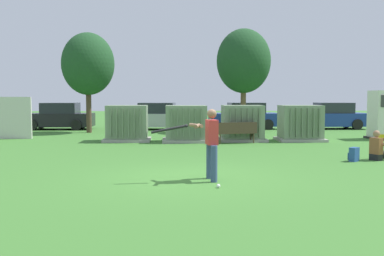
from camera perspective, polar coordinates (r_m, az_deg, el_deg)
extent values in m
plane|color=#3D752D|center=(11.29, -0.25, -6.38)|extent=(96.00, 96.00, 0.00)
cube|color=#9E9B93|center=(20.48, -8.26, -1.48)|extent=(2.10, 1.70, 0.12)
cube|color=gray|center=(20.41, -8.28, 0.78)|extent=(1.80, 1.40, 1.50)
cube|color=#63755B|center=(19.74, -10.34, 0.64)|extent=(0.06, 0.12, 1.27)
cube|color=#63755B|center=(19.70, -9.61, 0.64)|extent=(0.06, 0.12, 1.27)
cube|color=#63755B|center=(19.67, -8.87, 0.65)|extent=(0.06, 0.12, 1.27)
cube|color=#63755B|center=(19.65, -8.13, 0.65)|extent=(0.06, 0.12, 1.27)
cube|color=#63755B|center=(19.62, -7.39, 0.65)|extent=(0.06, 0.12, 1.27)
cube|color=#63755B|center=(19.60, -6.64, 0.66)|extent=(0.06, 0.12, 1.27)
cube|color=#9E9B93|center=(20.02, -0.78, -1.57)|extent=(2.10, 1.70, 0.12)
cube|color=gray|center=(19.95, -0.78, 0.74)|extent=(1.80, 1.40, 1.50)
cube|color=#63755B|center=(19.19, -2.61, 0.60)|extent=(0.06, 0.12, 1.27)
cube|color=#63755B|center=(19.19, -1.85, 0.60)|extent=(0.06, 0.12, 1.27)
cube|color=#63755B|center=(19.19, -1.09, 0.61)|extent=(0.06, 0.12, 1.27)
cube|color=#63755B|center=(19.20, -0.33, 0.61)|extent=(0.06, 0.12, 1.27)
cube|color=#63755B|center=(19.21, 0.43, 0.61)|extent=(0.06, 0.12, 1.27)
cube|color=#63755B|center=(19.23, 1.19, 0.61)|extent=(0.06, 0.12, 1.27)
cube|color=#9E9B93|center=(20.50, 6.43, -1.46)|extent=(2.10, 1.70, 0.12)
cube|color=gray|center=(20.43, 6.45, 0.80)|extent=(1.80, 1.40, 1.50)
cube|color=#63755B|center=(19.59, 4.95, 0.67)|extent=(0.06, 0.12, 1.27)
cube|color=#63755B|center=(19.63, 5.69, 0.67)|extent=(0.06, 0.12, 1.27)
cube|color=#63755B|center=(19.66, 6.43, 0.67)|extent=(0.06, 0.12, 1.27)
cube|color=#63755B|center=(19.70, 7.16, 0.67)|extent=(0.06, 0.12, 1.27)
cube|color=#63755B|center=(19.75, 7.89, 0.67)|extent=(0.06, 0.12, 1.27)
cube|color=#63755B|center=(19.80, 8.61, 0.67)|extent=(0.06, 0.12, 1.27)
cube|color=#9E9B93|center=(20.98, 13.62, -1.42)|extent=(2.10, 1.70, 0.12)
cube|color=gray|center=(20.92, 13.66, 0.79)|extent=(1.80, 1.40, 1.50)
cube|color=#63755B|center=(20.02, 12.51, 0.66)|extent=(0.06, 0.12, 1.27)
cube|color=#63755B|center=(20.08, 13.21, 0.66)|extent=(0.06, 0.12, 1.27)
cube|color=#63755B|center=(20.15, 13.91, 0.66)|extent=(0.06, 0.12, 1.27)
cube|color=#63755B|center=(20.23, 14.60, 0.66)|extent=(0.06, 0.12, 1.27)
cube|color=#63755B|center=(20.31, 15.29, 0.66)|extent=(0.06, 0.12, 1.27)
cube|color=#63755B|center=(20.38, 15.97, 0.66)|extent=(0.06, 0.12, 1.27)
cube|color=#4C3828|center=(19.36, 5.63, -0.63)|extent=(1.84, 0.77, 0.05)
cube|color=#4C3828|center=(19.17, 5.82, 0.06)|extent=(1.77, 0.42, 0.44)
cylinder|color=#4C3828|center=(19.26, 3.35, -1.35)|extent=(0.06, 0.06, 0.42)
cylinder|color=#4C3828|center=(19.79, 7.56, -1.23)|extent=(0.06, 0.06, 0.42)
cylinder|color=#4C3828|center=(18.99, 3.61, -1.43)|extent=(0.06, 0.06, 0.42)
cylinder|color=#4C3828|center=(19.53, 7.87, -1.30)|extent=(0.06, 0.06, 0.42)
cylinder|color=#384C75|center=(10.68, 2.83, -4.60)|extent=(0.16, 0.16, 0.88)
cylinder|color=#384C75|center=(11.14, 2.25, -4.23)|extent=(0.16, 0.16, 0.88)
cube|color=red|center=(10.82, 2.55, -0.54)|extent=(0.30, 0.43, 0.60)
sphere|color=brown|center=(10.80, 2.56, 1.82)|extent=(0.23, 0.23, 0.23)
cylinder|color=brown|center=(10.64, 0.70, 0.25)|extent=(0.19, 0.55, 0.09)
cylinder|color=brown|center=(10.82, 0.51, 0.32)|extent=(0.33, 0.52, 0.09)
cylinder|color=black|center=(10.62, -2.99, -0.16)|extent=(0.85, 0.19, 0.21)
sphere|color=black|center=(10.68, -0.74, 0.27)|extent=(0.08, 0.08, 0.08)
sphere|color=white|center=(10.08, 3.39, -7.41)|extent=(0.09, 0.09, 0.09)
cube|color=black|center=(15.43, 22.44, -3.47)|extent=(0.38, 0.41, 0.20)
cube|color=brown|center=(15.39, 22.47, -2.14)|extent=(0.37, 0.42, 0.52)
sphere|color=#9E7051|center=(15.35, 22.51, -0.69)|extent=(0.22, 0.22, 0.22)
cylinder|color=black|center=(15.65, 22.63, -2.92)|extent=(0.46, 0.33, 0.13)
cylinder|color=black|center=(15.83, 23.11, -2.84)|extent=(0.32, 0.25, 0.46)
cylinder|color=black|center=(15.54, 23.23, -2.99)|extent=(0.46, 0.33, 0.13)
cylinder|color=#9E7051|center=(15.70, 22.26, -2.17)|extent=(0.40, 0.27, 0.32)
cube|color=#264C8C|center=(14.92, 20.01, -3.19)|extent=(0.37, 0.36, 0.44)
cube|color=navy|center=(14.99, 19.56, -3.40)|extent=(0.21, 0.19, 0.22)
cylinder|color=#4C3828|center=(25.41, -13.05, 2.06)|extent=(0.29, 0.29, 2.35)
ellipsoid|color=#1E4723|center=(25.45, -13.15, 7.99)|extent=(2.89, 2.89, 3.43)
cylinder|color=brown|center=(25.43, 6.56, 2.28)|extent=(0.30, 0.30, 2.47)
ellipsoid|color=#1E4723|center=(25.49, 6.61, 8.51)|extent=(3.04, 3.04, 3.60)
cube|color=black|center=(28.37, -16.74, 1.01)|extent=(4.24, 1.79, 0.80)
cube|color=#262B33|center=(28.31, -16.48, 2.46)|extent=(2.13, 1.61, 0.64)
cylinder|color=black|center=(27.96, -19.76, 0.36)|extent=(0.64, 0.23, 0.64)
cylinder|color=black|center=(29.57, -18.72, 0.58)|extent=(0.64, 0.23, 0.64)
cylinder|color=black|center=(27.24, -14.56, 0.38)|extent=(0.64, 0.23, 0.64)
cylinder|color=black|center=(28.90, -13.79, 0.60)|extent=(0.64, 0.23, 0.64)
cube|color=#B2B2B7|center=(27.27, -4.79, 1.05)|extent=(4.37, 2.19, 0.80)
cube|color=#262B33|center=(27.22, -4.49, 2.56)|extent=(2.27, 1.80, 0.64)
cylinder|color=black|center=(26.69, -7.84, 0.40)|extent=(0.66, 0.29, 0.64)
cylinder|color=black|center=(28.35, -7.12, 0.62)|extent=(0.66, 0.29, 0.64)
cylinder|color=black|center=(26.27, -2.28, 0.37)|extent=(0.66, 0.29, 0.64)
cylinder|color=black|center=(27.96, -1.88, 0.60)|extent=(0.66, 0.29, 0.64)
cube|color=navy|center=(27.68, 6.62, 1.08)|extent=(4.30, 1.96, 0.80)
cube|color=#262B33|center=(27.69, 6.93, 2.57)|extent=(2.19, 1.69, 0.64)
cylinder|color=black|center=(26.60, 4.28, 0.41)|extent=(0.65, 0.26, 0.64)
cylinder|color=black|center=(28.27, 3.66, 0.64)|extent=(0.65, 0.26, 0.64)
cylinder|color=black|center=(27.20, 9.69, 0.45)|extent=(0.65, 0.26, 0.64)
cylinder|color=black|center=(28.83, 8.76, 0.67)|extent=(0.65, 0.26, 0.64)
cube|color=navy|center=(28.89, 17.33, 1.05)|extent=(4.22, 1.75, 0.80)
cube|color=#262B33|center=(28.91, 17.64, 2.47)|extent=(2.12, 1.58, 0.64)
cylinder|color=black|center=(27.67, 15.41, 0.42)|extent=(0.64, 0.23, 0.64)
cylinder|color=black|center=(29.28, 14.35, 0.64)|extent=(0.64, 0.23, 0.64)
cylinder|color=black|center=(28.61, 20.36, 0.43)|extent=(0.64, 0.23, 0.64)
cylinder|color=black|center=(30.17, 19.07, 0.64)|extent=(0.64, 0.23, 0.64)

